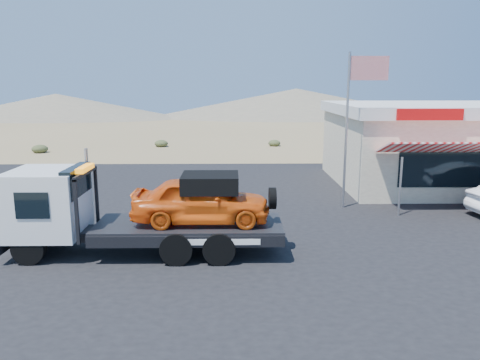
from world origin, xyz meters
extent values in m
plane|color=olive|center=(0.00, 0.00, 0.00)|extent=(120.00, 120.00, 0.00)
cube|color=black|center=(2.00, 3.00, 0.01)|extent=(32.00, 24.00, 0.02)
cylinder|color=black|center=(-5.22, -1.35, 0.46)|extent=(0.89, 0.27, 0.89)
cylinder|color=black|center=(-5.22, 0.42, 0.46)|extent=(0.89, 0.27, 0.89)
cylinder|color=black|center=(-1.22, -1.35, 0.46)|extent=(0.89, 0.49, 0.89)
cylinder|color=black|center=(-1.22, 0.42, 0.46)|extent=(0.89, 0.49, 0.89)
cylinder|color=black|center=(-0.07, -1.35, 0.46)|extent=(0.89, 0.49, 0.89)
cylinder|color=black|center=(-0.07, 0.42, 0.46)|extent=(0.89, 0.49, 0.89)
cube|color=black|center=(-1.93, -0.46, 0.60)|extent=(7.29, 0.89, 0.27)
cube|color=white|center=(-4.96, -0.46, 1.53)|extent=(1.96, 2.09, 1.87)
cube|color=black|center=(-4.11, -0.46, 2.15)|extent=(0.31, 1.78, 0.80)
cube|color=black|center=(-3.85, -0.46, 1.49)|extent=(0.09, 1.96, 1.78)
cube|color=orange|center=(-3.85, -0.46, 2.51)|extent=(0.22, 1.07, 0.13)
cube|color=black|center=(-0.96, -0.46, 0.84)|extent=(5.34, 2.05, 0.13)
imported|color=#EA5610|center=(-0.60, -0.46, 1.58)|extent=(3.92, 1.58, 1.33)
cube|color=black|center=(-0.33, -0.46, 2.08)|extent=(1.60, 1.33, 0.49)
cube|color=beige|center=(10.50, 9.00, 1.72)|extent=(10.00, 8.00, 3.40)
cube|color=white|center=(10.50, 9.00, 3.67)|extent=(10.40, 8.40, 0.50)
cube|color=red|center=(8.00, 4.74, 3.67)|extent=(2.60, 0.12, 0.45)
cylinder|color=#99999E|center=(6.50, 3.30, 1.12)|extent=(0.08, 0.08, 2.20)
cylinder|color=#99999E|center=(4.70, 4.50, 3.02)|extent=(0.10, 0.10, 6.00)
cube|color=#B20C14|center=(5.45, 4.50, 5.42)|extent=(1.50, 0.02, 0.90)
ellipsoid|color=#3E4625|center=(-13.56, 20.12, 0.30)|extent=(1.13, 1.13, 0.61)
ellipsoid|color=#3E4625|center=(-5.31, 23.30, 0.28)|extent=(1.05, 1.05, 0.56)
ellipsoid|color=#3E4625|center=(3.65, 23.55, 0.26)|extent=(0.97, 0.97, 0.52)
cone|color=#726B59|center=(-25.00, 55.00, 1.75)|extent=(36.00, 36.00, 3.50)
cone|color=#726B59|center=(10.00, 58.00, 2.10)|extent=(44.00, 44.00, 4.20)
camera|label=1|loc=(0.30, -13.45, 4.83)|focal=35.00mm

